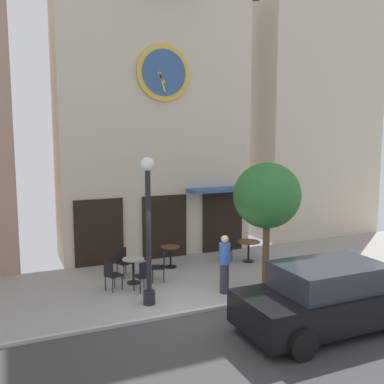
% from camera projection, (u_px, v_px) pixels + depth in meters
% --- Properties ---
extents(ground_plane, '(28.09, 10.85, 0.13)m').
position_uv_depth(ground_plane, '(208.00, 318.00, 10.49)').
color(ground_plane, gray).
extents(clock_building, '(7.16, 3.23, 11.75)m').
position_uv_depth(clock_building, '(154.00, 93.00, 15.88)').
color(clock_building, beige).
rests_on(clock_building, ground_plane).
extents(neighbor_building_right, '(5.79, 3.78, 15.70)m').
position_uv_depth(neighbor_building_right, '(307.00, 61.00, 19.49)').
color(neighbor_building_right, beige).
rests_on(neighbor_building_right, ground_plane).
extents(street_lamp, '(0.36, 0.36, 3.89)m').
position_uv_depth(street_lamp, '(148.00, 231.00, 11.04)').
color(street_lamp, black).
rests_on(street_lamp, ground_plane).
extents(street_tree, '(2.00, 1.80, 3.68)m').
position_uv_depth(street_tree, '(267.00, 196.00, 12.29)').
color(street_tree, brown).
rests_on(street_tree, ground_plane).
extents(cafe_table_center_right, '(0.66, 0.66, 0.77)m').
position_uv_depth(cafe_table_center_right, '(133.00, 266.00, 12.85)').
color(cafe_table_center_right, black).
rests_on(cafe_table_center_right, ground_plane).
extents(cafe_table_center_left, '(0.63, 0.63, 0.72)m').
position_uv_depth(cafe_table_center_left, '(171.00, 253.00, 14.44)').
color(cafe_table_center_left, black).
rests_on(cafe_table_center_left, ground_plane).
extents(cafe_table_rightmost, '(0.80, 0.80, 0.74)m').
position_uv_depth(cafe_table_rightmost, '(249.00, 246.00, 15.08)').
color(cafe_table_rightmost, black).
rests_on(cafe_table_rightmost, ground_plane).
extents(cafe_chair_near_lamp, '(0.51, 0.51, 0.90)m').
position_uv_depth(cafe_chair_near_lamp, '(161.00, 265.00, 13.01)').
color(cafe_chair_near_lamp, black).
rests_on(cafe_chair_near_lamp, ground_plane).
extents(cafe_chair_by_entrance, '(0.53, 0.53, 0.90)m').
position_uv_depth(cafe_chair_by_entrance, '(111.00, 273.00, 12.19)').
color(cafe_chair_by_entrance, black).
rests_on(cafe_chair_by_entrance, ground_plane).
extents(cafe_chair_near_tree, '(0.53, 0.53, 0.90)m').
position_uv_depth(cafe_chair_near_tree, '(123.00, 260.00, 13.51)').
color(cafe_chair_near_tree, black).
rests_on(cafe_chair_near_tree, ground_plane).
extents(cafe_chair_mid_row, '(0.56, 0.56, 0.90)m').
position_uv_depth(cafe_chair_mid_row, '(224.00, 247.00, 15.14)').
color(cafe_chair_mid_row, black).
rests_on(cafe_chair_mid_row, ground_plane).
extents(cafe_chair_curbside, '(0.49, 0.49, 0.90)m').
position_uv_depth(cafe_chair_curbside, '(144.00, 274.00, 12.12)').
color(cafe_chair_curbside, black).
rests_on(cafe_chair_curbside, ground_plane).
extents(pedestrian_blue, '(0.32, 0.32, 1.67)m').
position_uv_depth(pedestrian_blue, '(225.00, 263.00, 11.99)').
color(pedestrian_blue, '#2D2D38').
rests_on(pedestrian_blue, ground_plane).
extents(parked_car_black, '(4.30, 2.02, 1.55)m').
position_uv_depth(parked_car_black, '(329.00, 297.00, 9.74)').
color(parked_car_black, black).
rests_on(parked_car_black, ground_plane).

